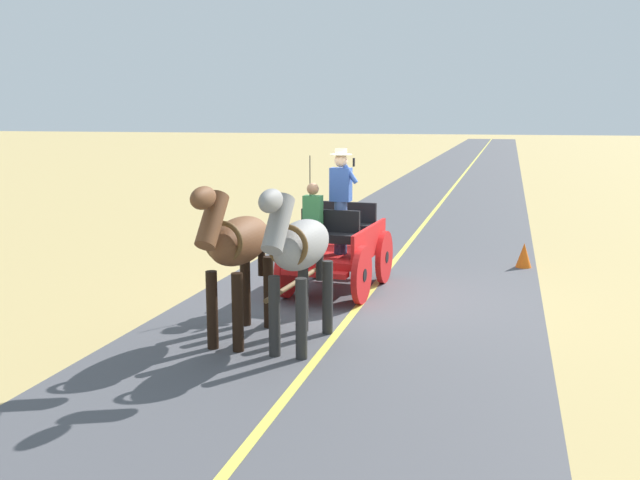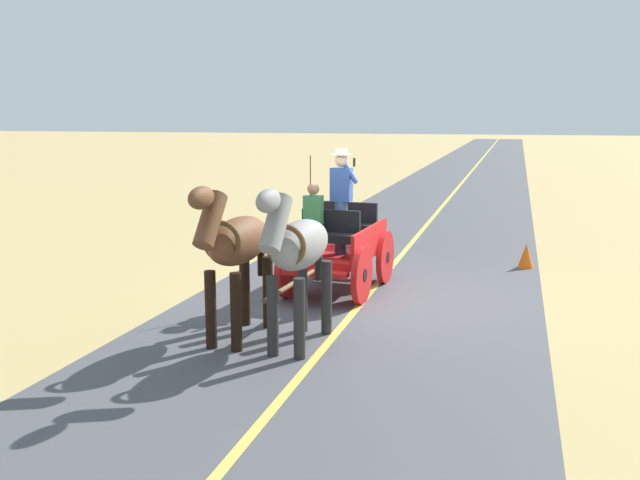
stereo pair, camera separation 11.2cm
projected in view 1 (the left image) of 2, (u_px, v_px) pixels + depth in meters
The scene contains 7 objects.
ground_plane at pixel (366, 297), 11.83m from camera, with size 200.00×200.00×0.00m, color tan.
road_surface at pixel (366, 297), 11.83m from camera, with size 5.75×160.00×0.01m, color #4C4C51.
road_centre_stripe at pixel (366, 296), 11.83m from camera, with size 0.12×160.00×0.00m, color #DBCC4C.
horse_drawn_carriage at pixel (337, 245), 12.10m from camera, with size 1.56×4.52×2.50m.
horse_near_side at pixel (299, 249), 9.05m from camera, with size 0.64×2.13×2.21m.
horse_off_side at pixel (237, 245), 9.33m from camera, with size 0.62×2.13×2.21m.
traffic_cone at pixel (524, 255), 14.06m from camera, with size 0.32×0.32×0.50m, color orange.
Camera 1 is at (-2.24, 11.27, 3.05)m, focal length 39.07 mm.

